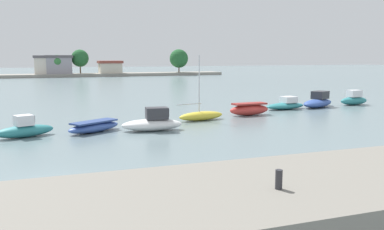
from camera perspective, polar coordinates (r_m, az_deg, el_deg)
The scene contains 12 objects.
ground_plane at distance 20.12m, azimuth -19.10°, elevation -9.52°, with size 400.00×400.00×0.00m, color slate.
mooring_bollard at distance 12.40m, azimuth 11.62°, elevation -8.50°, with size 0.21×0.21×0.56m, color #2D2D33.
moored_boat_2 at distance 33.15m, azimuth -21.62°, elevation -1.80°, with size 4.44×2.74×1.62m.
moored_boat_3 at distance 33.73m, azimuth -13.04°, elevation -1.55°, with size 4.79×3.74×0.87m.
moored_boat_4 at distance 33.56m, azimuth -5.28°, elevation -1.03°, with size 4.99×2.40×1.84m.
moored_boat_5 at distance 38.74m, azimuth 1.24°, elevation -0.07°, with size 4.82×2.11×5.95m.
moored_boat_6 at distance 42.41m, azimuth 7.72°, elevation 0.76°, with size 4.39×1.78×1.23m.
moored_boat_7 at distance 47.89m, azimuth 12.52°, elevation 1.36°, with size 5.02×2.31×1.39m.
moored_boat_8 at distance 50.72m, azimuth 16.63°, elevation 1.74°, with size 5.81×4.38×1.82m.
moored_boat_9 at distance 54.39m, azimuth 20.98°, elevation 1.99°, with size 3.83×1.61×1.78m.
mooring_buoy_1 at distance 37.69m, azimuth -22.02°, elevation -1.29°, with size 0.37×0.37×0.37m, color white.
distant_shoreline at distance 122.35m, azimuth -17.12°, elevation 6.02°, with size 105.56×7.56×7.70m.
Camera 1 is at (-0.12, -19.23, 5.93)m, focal length 39.58 mm.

